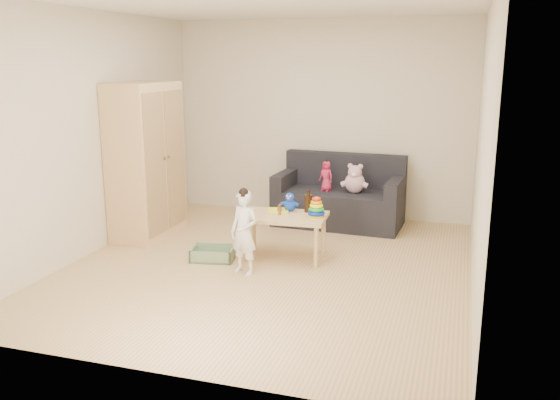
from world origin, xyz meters
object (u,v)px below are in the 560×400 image
(sofa, at_px, (338,208))
(wardrobe, at_px, (146,161))
(play_table, at_px, (283,236))
(toddler, at_px, (244,233))

(sofa, bearing_deg, wardrobe, -149.29)
(sofa, height_order, play_table, play_table)
(play_table, xyz_separation_m, toddler, (-0.23, -0.56, 0.17))
(wardrobe, relative_size, play_table, 2.02)
(wardrobe, xyz_separation_m, play_table, (1.81, -0.34, -0.67))
(wardrobe, distance_m, sofa, 2.48)
(play_table, relative_size, toddler, 1.10)
(play_table, height_order, toddler, toddler)
(play_table, distance_m, toddler, 0.63)
(sofa, relative_size, play_table, 1.76)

